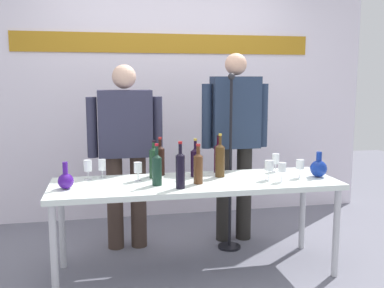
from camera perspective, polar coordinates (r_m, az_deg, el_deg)
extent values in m
plane|color=slate|center=(3.55, 0.50, -16.29)|extent=(10.00, 10.00, 0.00)
cube|color=white|center=(4.74, -3.36, 8.64)|extent=(4.45, 0.10, 3.00)
cube|color=#B77E1C|center=(4.69, -3.30, 12.96)|extent=(3.12, 0.01, 0.20)
cube|color=white|center=(3.31, 0.52, -5.20)|extent=(2.15, 0.67, 0.04)
cylinder|color=silver|center=(3.11, -17.57, -13.56)|extent=(0.05, 0.05, 0.68)
cylinder|color=silver|center=(3.51, 18.30, -10.97)|extent=(0.05, 0.05, 0.68)
cylinder|color=silver|center=(3.64, -16.62, -10.23)|extent=(0.05, 0.05, 0.68)
cylinder|color=silver|center=(3.99, 14.22, -8.45)|extent=(0.05, 0.05, 0.68)
sphere|color=#42168A|center=(3.19, -16.15, -4.68)|extent=(0.11, 0.11, 0.11)
cylinder|color=#42168A|center=(3.17, -16.22, -3.08)|extent=(0.04, 0.04, 0.09)
sphere|color=navy|center=(3.58, 16.18, -3.11)|extent=(0.13, 0.13, 0.13)
cylinder|color=navy|center=(3.56, 16.25, -1.60)|extent=(0.04, 0.04, 0.08)
cylinder|color=#402F27|center=(3.92, -10.01, -7.55)|extent=(0.14, 0.14, 0.82)
cylinder|color=#402F27|center=(3.93, -6.99, -7.44)|extent=(0.14, 0.14, 0.82)
cube|color=#32324A|center=(3.79, -8.73, 2.67)|extent=(0.46, 0.22, 0.57)
cylinder|color=#32324A|center=(3.79, -12.92, 2.12)|extent=(0.09, 0.09, 0.51)
cylinder|color=#32324A|center=(3.82, -4.55, 2.35)|extent=(0.09, 0.09, 0.51)
sphere|color=#DBAE94|center=(3.78, -8.86, 8.68)|extent=(0.20, 0.20, 0.20)
cylinder|color=black|center=(4.06, 4.19, -6.55)|extent=(0.14, 0.14, 0.87)
cylinder|color=black|center=(4.11, 6.78, -6.38)|extent=(0.14, 0.14, 0.87)
cube|color=#24334C|center=(3.96, 5.65, 4.14)|extent=(0.43, 0.22, 0.64)
cylinder|color=#24334C|center=(3.89, 1.93, 3.63)|extent=(0.09, 0.09, 0.57)
cylinder|color=#24334C|center=(4.04, 9.21, 3.71)|extent=(0.09, 0.09, 0.57)
sphere|color=#DAA689|center=(3.95, 5.74, 10.31)|extent=(0.19, 0.19, 0.19)
cylinder|color=#493015|center=(3.44, 3.67, -2.35)|extent=(0.07, 0.07, 0.24)
cone|color=#493015|center=(3.41, 3.69, -0.18)|extent=(0.07, 0.07, 0.03)
cylinder|color=#493015|center=(3.41, 3.70, 0.35)|extent=(0.02, 0.02, 0.09)
cylinder|color=gold|center=(3.40, 3.71, 1.22)|extent=(0.03, 0.03, 0.02)
cylinder|color=#173527|center=(3.17, -4.60, -3.59)|extent=(0.07, 0.07, 0.20)
cone|color=#173527|center=(3.15, -4.63, -1.55)|extent=(0.07, 0.07, 0.03)
cylinder|color=#173527|center=(3.15, -4.63, -1.01)|extent=(0.02, 0.02, 0.09)
cylinder|color=red|center=(3.14, -4.64, -0.10)|extent=(0.03, 0.03, 0.02)
cylinder|color=black|center=(3.44, 0.43, -2.61)|extent=(0.07, 0.07, 0.20)
cone|color=black|center=(3.42, 0.44, -0.73)|extent=(0.07, 0.07, 0.03)
cylinder|color=black|center=(3.42, 0.44, -0.25)|extent=(0.02, 0.02, 0.08)
cylinder|color=gold|center=(3.41, 0.44, 0.58)|extent=(0.03, 0.03, 0.02)
cylinder|color=black|center=(3.50, -4.17, -2.34)|extent=(0.07, 0.07, 0.21)
cone|color=black|center=(3.48, -4.19, -0.41)|extent=(0.07, 0.07, 0.03)
cylinder|color=black|center=(3.48, -4.20, 0.00)|extent=(0.03, 0.03, 0.08)
cylinder|color=#B32322|center=(3.47, -4.20, 0.75)|extent=(0.03, 0.03, 0.02)
cylinder|color=black|center=(3.07, -1.53, -3.68)|extent=(0.07, 0.07, 0.23)
cone|color=black|center=(3.05, -1.54, -1.31)|extent=(0.07, 0.07, 0.03)
cylinder|color=black|center=(3.04, -1.54, -0.74)|extent=(0.02, 0.02, 0.08)
cylinder|color=#B0191D|center=(3.03, -1.55, 0.19)|extent=(0.03, 0.03, 0.02)
cylinder|color=#193A21|center=(3.40, -5.00, -2.63)|extent=(0.07, 0.07, 0.22)
cone|color=#193A21|center=(3.38, -5.02, -0.60)|extent=(0.07, 0.07, 0.03)
cylinder|color=#193A21|center=(3.38, -5.03, -0.30)|extent=(0.02, 0.02, 0.06)
cylinder|color=black|center=(3.37, -5.04, 0.35)|extent=(0.03, 0.03, 0.02)
cylinder|color=#360516|center=(3.60, 3.44, -2.03)|extent=(0.07, 0.07, 0.22)
cone|color=#360516|center=(3.58, 3.46, -0.13)|extent=(0.07, 0.07, 0.03)
cylinder|color=#360516|center=(3.57, 3.46, 0.28)|extent=(0.02, 0.02, 0.08)
cylinder|color=black|center=(3.57, 3.47, 1.01)|extent=(0.03, 0.03, 0.02)
cylinder|color=#543019|center=(3.21, 0.89, -3.40)|extent=(0.07, 0.07, 0.21)
cone|color=#543019|center=(3.19, 0.89, -1.39)|extent=(0.07, 0.07, 0.03)
cylinder|color=#543019|center=(3.19, 0.89, -0.94)|extent=(0.03, 0.03, 0.07)
cylinder|color=#B32420|center=(3.18, 0.90, -0.13)|extent=(0.03, 0.03, 0.02)
cylinder|color=white|center=(3.46, -13.39, -4.49)|extent=(0.06, 0.06, 0.00)
cylinder|color=white|center=(3.45, -13.41, -3.96)|extent=(0.01, 0.01, 0.06)
cylinder|color=white|center=(3.44, -13.46, -2.75)|extent=(0.06, 0.06, 0.09)
cylinder|color=white|center=(3.34, -7.04, -4.79)|extent=(0.05, 0.05, 0.00)
cylinder|color=white|center=(3.33, -7.05, -4.25)|extent=(0.01, 0.01, 0.06)
cylinder|color=white|center=(3.32, -7.07, -3.05)|extent=(0.06, 0.06, 0.08)
cylinder|color=white|center=(3.48, -11.62, -4.34)|extent=(0.06, 0.06, 0.00)
cylinder|color=white|center=(3.48, -11.63, -3.85)|extent=(0.01, 0.01, 0.06)
cylinder|color=white|center=(3.46, -11.67, -2.67)|extent=(0.06, 0.06, 0.09)
cylinder|color=white|center=(3.40, 9.98, -4.59)|extent=(0.06, 0.06, 0.00)
cylinder|color=white|center=(3.40, 9.99, -3.98)|extent=(0.01, 0.01, 0.07)
cylinder|color=white|center=(3.38, 10.03, -2.76)|extent=(0.07, 0.07, 0.08)
cylinder|color=white|center=(3.36, 11.63, -4.81)|extent=(0.06, 0.06, 0.00)
cylinder|color=white|center=(3.35, 11.65, -4.16)|extent=(0.01, 0.01, 0.07)
cylinder|color=white|center=(3.34, 11.68, -2.97)|extent=(0.06, 0.06, 0.07)
cylinder|color=white|center=(3.71, 10.81, -3.53)|extent=(0.06, 0.06, 0.00)
cylinder|color=white|center=(3.70, 10.82, -3.02)|extent=(0.01, 0.01, 0.06)
cylinder|color=white|center=(3.69, 10.85, -1.89)|extent=(0.06, 0.06, 0.08)
cylinder|color=white|center=(3.52, 13.88, -4.27)|extent=(0.06, 0.06, 0.00)
cylinder|color=white|center=(3.52, 13.90, -3.71)|extent=(0.01, 0.01, 0.07)
cylinder|color=white|center=(3.50, 13.94, -2.58)|extent=(0.06, 0.06, 0.07)
cylinder|color=black|center=(4.00, 4.88, -13.19)|extent=(0.20, 0.20, 0.02)
cylinder|color=black|center=(3.79, 5.02, -2.92)|extent=(0.02, 0.02, 1.48)
sphere|color=#232328|center=(3.72, 5.17, 8.76)|extent=(0.06, 0.06, 0.06)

